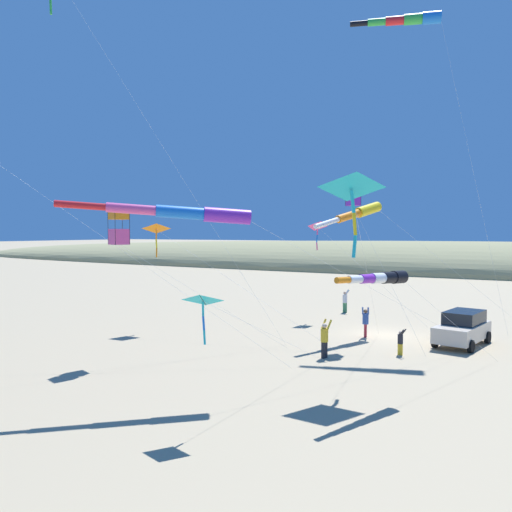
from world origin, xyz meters
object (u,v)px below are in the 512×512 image
(person_child_grey_jacket, at_px, (400,341))
(kite_windsock_rainbow_low_near, at_px, (408,20))
(kite_box_long_streamer_left, at_px, (353,192))
(kite_delta_blue_topmost, at_px, (317,227))
(kite_box_purple_drifting, at_px, (119,224))
(kite_windsock_striped_overhead, at_px, (381,278))
(person_child_green_jacket, at_px, (325,337))
(person_bystander_far, at_px, (345,300))
(kite_windsock_black_fish_shape, at_px, (358,213))
(kite_delta_magenta_far_left, at_px, (351,189))
(kite_delta_small_distant, at_px, (157,229))
(kite_windsock_teal_far_right, at_px, (184,213))
(kite_delta_red_high_left, at_px, (204,301))
(parked_car, at_px, (463,328))
(person_adult_flyer, at_px, (366,320))
(cooler_box, at_px, (475,335))

(person_child_grey_jacket, relative_size, kite_windsock_rainbow_low_near, 0.07)
(kite_box_long_streamer_left, height_order, kite_delta_blue_topmost, kite_box_long_streamer_left)
(kite_box_purple_drifting, height_order, kite_windsock_striped_overhead, kite_box_purple_drifting)
(person_child_green_jacket, relative_size, person_child_grey_jacket, 1.40)
(person_bystander_far, bearing_deg, kite_windsock_black_fish_shape, -155.98)
(kite_delta_magenta_far_left, bearing_deg, kite_delta_small_distant, 70.67)
(person_bystander_far, distance_m, kite_box_purple_drifting, 20.24)
(kite_windsock_rainbow_low_near, bearing_deg, kite_delta_blue_topmost, 78.62)
(kite_delta_magenta_far_left, bearing_deg, kite_windsock_teal_far_right, 131.06)
(kite_windsock_rainbow_low_near, bearing_deg, person_child_green_jacket, 169.51)
(kite_box_long_streamer_left, xyz_separation_m, kite_windsock_rainbow_low_near, (4.48, -1.91, 10.78))
(kite_delta_red_high_left, bearing_deg, parked_car, -19.31)
(person_adult_flyer, relative_size, kite_windsock_rainbow_low_near, 0.09)
(person_child_grey_jacket, bearing_deg, kite_windsock_black_fish_shape, 40.13)
(kite_box_purple_drifting, distance_m, kite_delta_blue_topmost, 15.92)
(kite_delta_small_distant, bearing_deg, kite_box_long_streamer_left, -77.72)
(cooler_box, xyz_separation_m, person_bystander_far, (5.50, 9.73, 0.76))
(person_bystander_far, xyz_separation_m, kite_delta_red_high_left, (-24.07, -3.59, 3.04))
(kite_windsock_teal_far_right, height_order, kite_delta_blue_topmost, kite_windsock_teal_far_right)
(kite_windsock_teal_far_right, distance_m, kite_delta_blue_topmost, 18.09)
(kite_box_long_streamer_left, distance_m, kite_windsock_rainbow_low_near, 11.83)
(cooler_box, xyz_separation_m, kite_windsock_striped_overhead, (-13.16, 1.97, 4.27))
(person_child_green_jacket, distance_m, kite_delta_small_distant, 13.58)
(kite_delta_magenta_far_left, bearing_deg, kite_windsock_rainbow_low_near, 2.47)
(person_bystander_far, xyz_separation_m, kite_box_long_streamer_left, (-9.19, -3.58, 7.50))
(parked_car, relative_size, kite_delta_red_high_left, 0.45)
(person_adult_flyer, distance_m, kite_box_long_streamer_left, 7.57)
(person_child_grey_jacket, relative_size, kite_delta_magenta_far_left, 0.12)
(person_child_grey_jacket, height_order, kite_box_long_streamer_left, kite_box_long_streamer_left)
(person_adult_flyer, relative_size, person_bystander_far, 1.01)
(kite_windsock_rainbow_low_near, height_order, kite_windsock_black_fish_shape, kite_windsock_rainbow_low_near)
(kite_windsock_black_fish_shape, bearing_deg, kite_delta_magenta_far_left, -164.03)
(person_child_green_jacket, bearing_deg, kite_windsock_black_fish_shape, 4.26)
(person_child_grey_jacket, bearing_deg, kite_windsock_teal_far_right, 148.37)
(kite_delta_blue_topmost, relative_size, kite_delta_small_distant, 0.65)
(kite_delta_magenta_far_left, height_order, kite_windsock_striped_overhead, kite_delta_magenta_far_left)
(kite_delta_blue_topmost, bearing_deg, person_child_grey_jacket, -136.39)
(person_child_green_jacket, relative_size, kite_delta_red_high_left, 0.19)
(person_child_grey_jacket, distance_m, kite_windsock_black_fish_shape, 8.66)
(kite_delta_magenta_far_left, bearing_deg, kite_windsock_striped_overhead, -134.74)
(person_child_green_jacket, bearing_deg, kite_delta_blue_topmost, 23.89)
(person_child_grey_jacket, relative_size, kite_delta_small_distant, 0.10)
(parked_car, relative_size, person_child_grey_jacket, 3.40)
(kite_delta_blue_topmost, distance_m, kite_delta_small_distant, 11.34)
(cooler_box, distance_m, kite_box_long_streamer_left, 10.95)
(person_adult_flyer, relative_size, kite_box_long_streamer_left, 0.19)
(person_child_green_jacket, bearing_deg, kite_box_purple_drifting, 118.43)
(person_adult_flyer, relative_size, person_child_grey_jacket, 1.35)
(person_bystander_far, relative_size, kite_box_purple_drifting, 0.24)
(person_child_grey_jacket, relative_size, kite_delta_red_high_left, 0.13)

